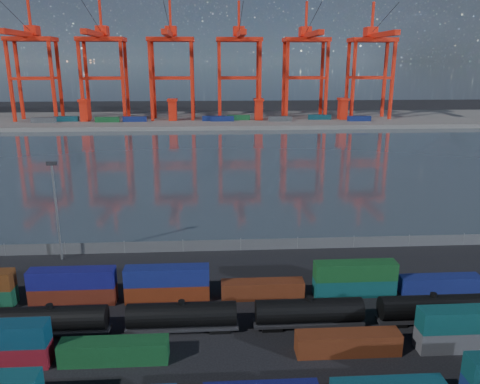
{
  "coord_description": "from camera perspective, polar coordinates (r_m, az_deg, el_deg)",
  "views": [
    {
      "loc": [
        -4.65,
        -47.66,
        31.77
      ],
      "look_at": [
        0.0,
        30.0,
        10.0
      ],
      "focal_mm": 35.0,
      "sensor_mm": 36.0,
      "label": 1
    }
  ],
  "objects": [
    {
      "name": "ground",
      "position": [
        57.47,
        1.88,
        -17.94
      ],
      "size": [
        700.0,
        700.0,
        0.0
      ],
      "primitive_type": "plane",
      "color": "black",
      "rests_on": "ground"
    },
    {
      "name": "harbor_water",
      "position": [
        156.0,
        -1.65,
        3.88
      ],
      "size": [
        700.0,
        700.0,
        0.0
      ],
      "primitive_type": "plane",
      "color": "#2F3B44",
      "rests_on": "ground"
    },
    {
      "name": "far_quay",
      "position": [
        259.53,
        -2.41,
        8.81
      ],
      "size": [
        700.0,
        70.0,
        2.0
      ],
      "primitive_type": "cube",
      "color": "#514F4C",
      "rests_on": "ground"
    },
    {
      "name": "distant_mountains",
      "position": [
        1659.79,
        -1.15,
        22.15
      ],
      "size": [
        2470.0,
        1100.0,
        520.0
      ],
      "color": "#1E2630",
      "rests_on": "ground"
    },
    {
      "name": "container_row_mid",
      "position": [
        54.59,
        -10.44,
        -17.83
      ],
      "size": [
        128.08,
        2.39,
        5.09
      ],
      "color": "#414346",
      "rests_on": "ground"
    },
    {
      "name": "container_row_north",
      "position": [
        66.57,
        -12.49,
        -11.32
      ],
      "size": [
        139.94,
        2.33,
        4.97
      ],
      "color": "#101954",
      "rests_on": "ground"
    },
    {
      "name": "tanker_string",
      "position": [
        61.84,
        -22.04,
        -14.29
      ],
      "size": [
        106.63,
        2.93,
        4.19
      ],
      "color": "black",
      "rests_on": "ground"
    },
    {
      "name": "waterfront_fence",
      "position": [
        81.81,
        0.08,
        -6.46
      ],
      "size": [
        160.12,
        0.12,
        2.2
      ],
      "color": "#595B5E",
      "rests_on": "ground"
    },
    {
      "name": "yard_light_mast",
      "position": [
        81.08,
        -21.5,
        -1.58
      ],
      "size": [
        1.6,
        0.4,
        16.6
      ],
      "color": "slate",
      "rests_on": "ground"
    },
    {
      "name": "gantry_cranes",
      "position": [
        251.11,
        -4.26,
        16.95
      ],
      "size": [
        198.67,
        45.44,
        61.53
      ],
      "color": "red",
      "rests_on": "ground"
    },
    {
      "name": "quay_containers",
      "position": [
        244.87,
        -4.95,
        8.9
      ],
      "size": [
        172.58,
        10.99,
        2.6
      ],
      "color": "navy",
      "rests_on": "far_quay"
    },
    {
      "name": "straddle_carriers",
      "position": [
        248.83,
        -2.96,
        10.09
      ],
      "size": [
        140.0,
        7.0,
        11.1
      ],
      "color": "red",
      "rests_on": "far_quay"
    }
  ]
}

